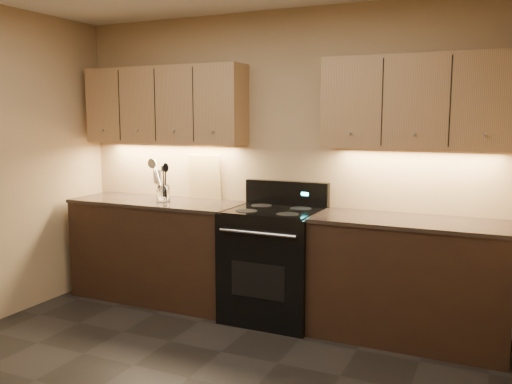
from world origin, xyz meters
TOP-DOWN VIEW (x-y plane):
  - wall_back at (0.00, 2.00)m, footprint 4.00×0.04m
  - counter_left at (-1.10, 1.70)m, footprint 1.62×0.62m
  - counter_right at (1.18, 1.70)m, footprint 1.46×0.62m
  - stove at (0.08, 1.68)m, footprint 0.76×0.68m
  - upper_cab_left at (-1.10, 1.85)m, footprint 1.60×0.30m
  - upper_cab_right at (1.18, 1.85)m, footprint 1.44×0.30m
  - outlet_plate at (-1.30, 1.99)m, footprint 0.08×0.01m
  - utensil_crock at (-1.02, 1.68)m, footprint 0.16×0.16m
  - cutting_board at (-0.75, 1.97)m, footprint 0.33×0.07m
  - black_spoon at (-1.02, 1.70)m, footprint 0.12×0.13m
  - black_turner at (-1.01, 1.67)m, footprint 0.14×0.18m
  - steel_spatula at (-1.00, 1.69)m, footprint 0.24×0.13m
  - steel_skimmer at (-1.00, 1.66)m, footprint 0.20×0.11m

SIDE VIEW (x-z plane):
  - counter_left at x=-1.10m, z-range 0.00..0.93m
  - counter_right at x=1.18m, z-range 0.00..0.93m
  - stove at x=0.08m, z-range -0.09..1.05m
  - utensil_crock at x=-1.02m, z-range 0.92..1.07m
  - black_turner at x=-1.01m, z-range 0.94..1.28m
  - black_spoon at x=-1.02m, z-range 0.94..1.29m
  - outlet_plate at x=-1.30m, z-range 1.06..1.18m
  - steel_skimmer at x=-1.00m, z-range 0.94..1.32m
  - cutting_board at x=-0.75m, z-range 0.93..1.35m
  - steel_spatula at x=-1.00m, z-range 0.94..1.34m
  - wall_back at x=0.00m, z-range 0.00..2.60m
  - upper_cab_left at x=-1.10m, z-range 1.45..2.15m
  - upper_cab_right at x=1.18m, z-range 1.45..2.15m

